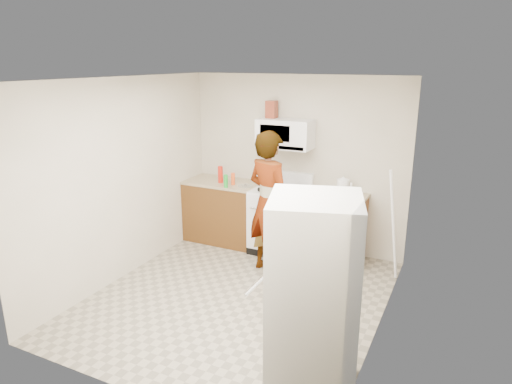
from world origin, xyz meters
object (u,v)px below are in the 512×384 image
Objects in this scene: fridge at (312,299)px; saucepan at (272,179)px; gas_range at (280,219)px; microwave at (285,134)px; person at (269,203)px; kettle at (343,187)px.

saucepan is at bearing 102.78° from fridge.
fridge is at bearing -60.34° from saucepan.
saucepan is (-0.21, 0.18, 0.53)m from gas_range.
saucepan is at bearing 166.43° from microwave.
fridge is at bearing -62.21° from gas_range.
gas_range reaches higher than saucepan.
fridge is (1.24, -1.91, -0.08)m from person.
gas_range is 1.49× the size of microwave.
microwave is 1.11m from person.
saucepan is (-0.33, 0.85, 0.08)m from person.
gas_range is 0.66× the size of fridge.
person is 2.28m from fridge.
person is 8.03× the size of saucepan.
gas_range is 1.22m from microwave.
microwave is 0.72m from saucepan.
gas_range is at bearing -90.00° from microwave.
saucepan is at bearing 165.43° from kettle.
gas_range is 5.59× the size of kettle.
kettle is (0.85, 0.01, -0.66)m from microwave.
kettle reaches higher than gas_range.
saucepan is (-0.21, 0.05, -0.68)m from microwave.
fridge is 2.78m from kettle.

